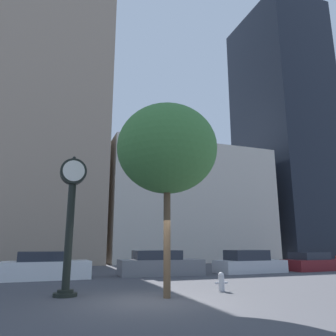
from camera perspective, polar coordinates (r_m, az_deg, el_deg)
ground_plane at (r=10.81m, az=-3.39°, el=-22.18°), size 200.00×200.00×0.00m
building_tall_tower at (r=36.89m, az=-22.51°, el=9.57°), size 14.30×12.00×30.67m
building_storefront_row at (r=37.24m, az=2.17°, el=-6.73°), size 17.34×12.00×11.76m
building_glass_modern at (r=47.50m, az=19.26°, el=6.29°), size 8.82×12.00×33.87m
street_clock at (r=12.18m, az=-16.57°, el=-6.91°), size 0.93×0.80×4.86m
car_white at (r=18.30m, az=-20.56°, el=-15.87°), size 4.29×2.05×1.36m
car_grey at (r=19.47m, az=-1.44°, el=-16.45°), size 4.83×2.19×1.38m
car_silver at (r=21.76m, az=13.92°, el=-15.79°), size 4.40×2.03×1.36m
car_maroon at (r=24.91m, az=23.72°, el=-14.86°), size 3.98×2.14×1.20m
fire_hydrant_near at (r=13.14m, az=9.27°, el=-18.91°), size 0.51×0.22×0.68m
bare_tree at (r=11.79m, az=-0.16°, el=3.28°), size 3.58×3.58×6.67m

